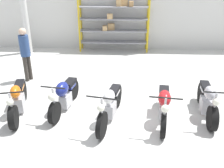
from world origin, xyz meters
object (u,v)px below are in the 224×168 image
Objects in this scene: motorcycle_orange at (18,99)px; motorcycle_white at (110,105)px; motorcycle_silver at (207,101)px; shelving_rack at (114,23)px; person_browsing at (25,50)px; motorcycle_blue at (64,95)px; motorcycle_red at (164,104)px.

motorcycle_white reaches higher than motorcycle_orange.
motorcycle_silver is at bearing 78.27° from motorcycle_orange.
shelving_rack is at bearing -149.65° from motorcycle_silver.
shelving_rack is 4.69m from person_browsing.
motorcycle_silver is 5.89m from person_browsing.
motorcycle_silver is (2.63, -5.80, -0.91)m from shelving_rack.
motorcycle_orange is 1.06× the size of motorcycle_blue.
shelving_rack is at bearing 178.01° from motorcycle_blue.
person_browsing is (-5.48, 2.07, 0.66)m from motorcycle_silver.
motorcycle_silver is at bearing 97.62° from motorcycle_blue.
motorcycle_orange is 1.05× the size of motorcycle_silver.
motorcycle_blue is at bearing 86.91° from motorcycle_orange.
motorcycle_orange is 0.98× the size of motorcycle_white.
motorcycle_silver is at bearing -176.54° from person_browsing.
motorcycle_orange is at bearing -111.57° from shelving_rack.
motorcycle_silver is (2.50, 0.38, -0.03)m from motorcycle_white.
motorcycle_silver is 1.08× the size of person_browsing.
shelving_rack is 6.41m from motorcycle_orange.
motorcycle_red reaches higher than motorcycle_blue.
motorcycle_orange is 1.13× the size of person_browsing.
motorcycle_white is at bearing 164.68° from person_browsing.
motorcycle_blue is at bearing -98.97° from motorcycle_white.
motorcycle_blue is 1.06× the size of person_browsing.
shelving_rack is at bearing -103.11° from person_browsing.
motorcycle_red is at bearing -76.60° from shelving_rack.
motorcycle_blue is 3.77m from motorcycle_silver.
motorcycle_white is 3.91m from person_browsing.
motorcycle_orange is at bearing -70.96° from motorcycle_blue.
motorcycle_silver reaches higher than motorcycle_blue.
person_browsing reaches higher than motorcycle_silver.
motorcycle_red is at bearing 73.75° from motorcycle_orange.
shelving_rack is 1.64× the size of motorcycle_silver.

